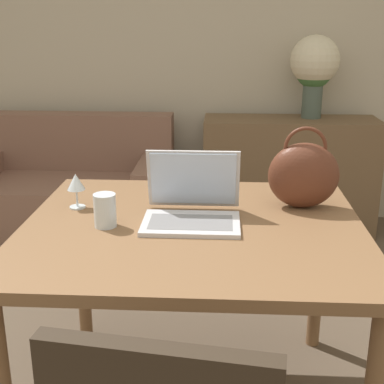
{
  "coord_description": "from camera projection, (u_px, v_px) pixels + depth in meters",
  "views": [
    {
      "loc": [
        0.16,
        -1.17,
        1.47
      ],
      "look_at": [
        0.06,
        0.59,
        0.9
      ],
      "focal_mm": 50.0,
      "sensor_mm": 36.0,
      "label": 1
    }
  ],
  "objects": [
    {
      "name": "sideboard",
      "position": [
        288.0,
        175.0,
        3.8
      ],
      "size": [
        1.2,
        0.4,
        0.81
      ],
      "color": "brown",
      "rests_on": "ground_plane"
    },
    {
      "name": "couch",
      "position": [
        70.0,
        194.0,
        3.75
      ],
      "size": [
        1.42,
        0.77,
        0.82
      ],
      "color": "#7F5B4C",
      "rests_on": "ground_plane"
    },
    {
      "name": "laptop",
      "position": [
        192.0,
        202.0,
        1.92
      ],
      "size": [
        0.34,
        0.3,
        0.24
      ],
      "color": "silver",
      "rests_on": "dining_table"
    },
    {
      "name": "drinking_glass",
      "position": [
        105.0,
        210.0,
        1.85
      ],
      "size": [
        0.08,
        0.08,
        0.12
      ],
      "color": "silver",
      "rests_on": "dining_table"
    },
    {
      "name": "dining_table",
      "position": [
        193.0,
        247.0,
        1.91
      ],
      "size": [
        1.2,
        1.05,
        0.78
      ],
      "color": "brown",
      "rests_on": "ground_plane"
    },
    {
      "name": "wall_back",
      "position": [
        202.0,
        35.0,
        3.83
      ],
      "size": [
        10.0,
        0.06,
        2.7
      ],
      "color": "#BCB29E",
      "rests_on": "ground_plane"
    },
    {
      "name": "wine_glass",
      "position": [
        76.0,
        184.0,
        2.02
      ],
      "size": [
        0.07,
        0.07,
        0.14
      ],
      "color": "silver",
      "rests_on": "dining_table"
    },
    {
      "name": "handbag",
      "position": [
        304.0,
        175.0,
        2.02
      ],
      "size": [
        0.27,
        0.14,
        0.31
      ],
      "color": "#592D1E",
      "rests_on": "dining_table"
    },
    {
      "name": "flower_vase",
      "position": [
        314.0,
        66.0,
        3.6
      ],
      "size": [
        0.33,
        0.33,
        0.56
      ],
      "color": "#47564C",
      "rests_on": "sideboard"
    }
  ]
}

